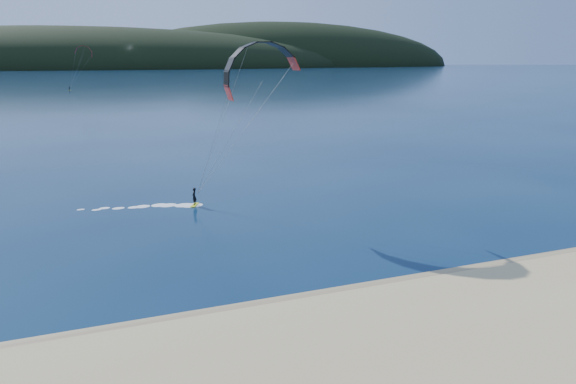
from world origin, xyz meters
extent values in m
plane|color=#081C3C|center=(0.00, 0.00, 0.00)|extent=(1800.00, 1800.00, 0.00)
cube|color=#83694C|center=(0.00, 4.50, 0.05)|extent=(220.00, 2.50, 0.10)
ellipsoid|color=black|center=(-50.00, 720.00, 0.00)|extent=(840.00, 280.00, 110.00)
ellipsoid|color=black|center=(260.00, 760.00, 0.00)|extent=(600.00, 240.00, 140.00)
cube|color=yellow|center=(-1.17, 25.33, 0.05)|extent=(0.98, 1.38, 0.08)
imported|color=black|center=(-1.17, 25.33, 0.89)|extent=(0.62, 0.71, 1.63)
cylinder|color=gray|center=(1.91, 23.62, 6.30)|extent=(0.02, 0.02, 11.99)
cube|color=yellow|center=(-26.78, 209.69, 0.05)|extent=(0.92, 1.37, 0.08)
imported|color=black|center=(-26.78, 209.69, 0.88)|extent=(0.88, 0.97, 1.62)
cylinder|color=gray|center=(-22.88, 206.12, 8.08)|extent=(0.02, 0.02, 16.92)
camera|label=1|loc=(-6.89, -17.87, 13.25)|focal=29.89mm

